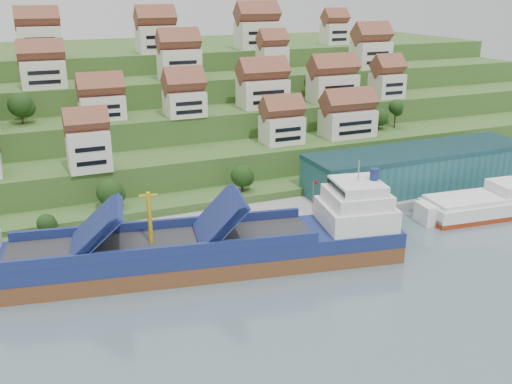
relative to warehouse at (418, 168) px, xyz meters
name	(u,v)px	position (x,y,z in m)	size (l,w,h in m)	color
ground	(256,255)	(-52.00, -17.00, -7.20)	(300.00, 300.00, 0.00)	slate
quay	(310,211)	(-32.00, -2.00, -6.10)	(180.00, 14.00, 2.20)	gray
hillside	(142,108)	(-52.00, 86.55, 3.46)	(260.00, 128.00, 31.00)	#2D4C1E
hillside_village	(160,84)	(-54.71, 45.51, 17.99)	(155.72, 63.69, 28.88)	silver
hillside_trees	(117,141)	(-70.96, 24.64, 8.28)	(137.64, 62.32, 31.66)	#1D3C14
warehouse	(418,168)	(0.00, 0.00, 0.00)	(60.00, 15.00, 10.00)	#205559
flagpole	(313,195)	(-33.89, -7.00, -0.32)	(1.28, 0.16, 8.00)	gray
cargo_ship	(189,252)	(-65.80, -17.74, -3.61)	(87.37, 28.01, 19.26)	brown
second_ship	(484,205)	(5.47, -17.83, -4.74)	(28.97, 12.97, 8.16)	maroon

